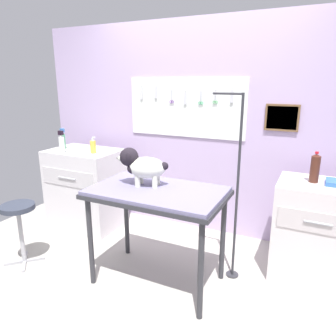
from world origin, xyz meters
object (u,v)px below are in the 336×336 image
grooming_table (157,199)px  counter_left (86,188)px  dog (142,166)px  grooming_arm (236,197)px  stool (19,217)px  cabinet_right (316,231)px  spray_bottle_short (63,140)px  soda_bottle (315,168)px

grooming_table → counter_left: size_ratio=1.20×
grooming_table → dog: size_ratio=2.57×
grooming_arm → stool: bearing=-160.1°
cabinet_right → spray_bottle_short: bearing=-178.7°
grooming_table → stool: (-1.27, -0.31, -0.28)m
cabinet_right → soda_bottle: soda_bottle is taller
dog → soda_bottle: 1.43m
spray_bottle_short → stool: bearing=-73.5°
grooming_arm → spray_bottle_short: size_ratio=6.69×
grooming_table → counter_left: 1.46m
grooming_arm → counter_left: size_ratio=1.75×
counter_left → grooming_arm: bearing=-8.8°
cabinet_right → soda_bottle: (-0.07, 0.02, 0.55)m
grooming_table → stool: bearing=-166.3°
soda_bottle → stool: bearing=-157.5°
grooming_table → counter_left: bearing=153.7°
grooming_arm → cabinet_right: bearing=26.1°
grooming_table → grooming_arm: (0.55, 0.35, -0.02)m
dog → stool: dog is taller
grooming_arm → soda_bottle: bearing=30.1°
grooming_table → dog: (-0.16, 0.03, 0.25)m
grooming_arm → dog: (-0.71, -0.32, 0.26)m
grooming_arm → counter_left: grooming_arm is taller
spray_bottle_short → counter_left: bearing=7.6°
counter_left → stool: 0.94m
spray_bottle_short → grooming_arm: bearing=-6.8°
stool → soda_bottle: soda_bottle is taller
counter_left → stool: bearing=-89.2°
stool → grooming_table: bearing=13.7°
dog → counter_left: 1.39m
dog → counter_left: (-1.12, 0.60, -0.55)m
dog → grooming_arm: bearing=24.0°
cabinet_right → stool: cabinet_right is taller
stool → soda_bottle: 2.63m
grooming_table → counter_left: (-1.28, 0.63, -0.30)m
grooming_arm → dog: size_ratio=3.75×
cabinet_right → soda_bottle: bearing=167.3°
grooming_table → cabinet_right: cabinet_right is taller
soda_bottle → spray_bottle_short: bearing=-178.3°
grooming_arm → spray_bottle_short: bearing=173.2°
soda_bottle → dog: bearing=-153.2°
stool → soda_bottle: (2.38, 0.99, 0.51)m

